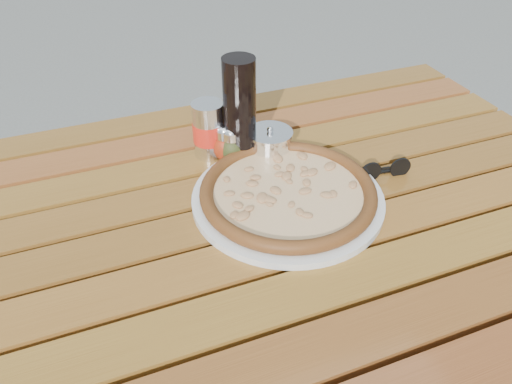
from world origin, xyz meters
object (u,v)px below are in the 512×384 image
object	(u,v)px
pizza	(288,192)
parmesan_tin	(270,143)
plate	(288,198)
oregano_shaker	(232,145)
soda_can	(209,130)
pepper_shaker	(225,143)
dark_bottle	(240,111)
sunglasses	(385,170)
table	(260,241)
olive_oil_cruet	(238,112)

from	to	relation	value
pizza	parmesan_tin	world-z (taller)	parmesan_tin
plate	parmesan_tin	distance (m)	0.16
oregano_shaker	parmesan_tin	xyz separation A→B (m)	(0.08, -0.01, -0.01)
soda_can	pepper_shaker	bearing A→B (deg)	-49.98
dark_bottle	parmesan_tin	xyz separation A→B (m)	(0.06, -0.02, -0.08)
soda_can	sunglasses	distance (m)	0.37
table	pizza	size ratio (longest dim) A/B	3.74
oregano_shaker	sunglasses	world-z (taller)	oregano_shaker
pepper_shaker	parmesan_tin	world-z (taller)	pepper_shaker
oregano_shaker	sunglasses	distance (m)	0.31
plate	pizza	world-z (taller)	pizza
table	plate	bearing A→B (deg)	8.02
sunglasses	olive_oil_cruet	bearing A→B (deg)	148.56
table	sunglasses	distance (m)	0.29
plate	soda_can	size ratio (longest dim) A/B	3.00
table	parmesan_tin	distance (m)	0.22
soda_can	parmesan_tin	xyz separation A→B (m)	(0.12, -0.05, -0.03)
pepper_shaker	oregano_shaker	xyz separation A→B (m)	(0.01, -0.01, 0.00)
soda_can	olive_oil_cruet	size ratio (longest dim) A/B	0.57
pizza	oregano_shaker	size ratio (longest dim) A/B	4.56
soda_can	sunglasses	size ratio (longest dim) A/B	1.08
plate	olive_oil_cruet	xyz separation A→B (m)	(-0.03, 0.20, 0.09)
oregano_shaker	plate	bearing A→B (deg)	-73.13
table	pepper_shaker	world-z (taller)	pepper_shaker
pepper_shaker	dark_bottle	size ratio (longest dim) A/B	0.37
olive_oil_cruet	sunglasses	world-z (taller)	olive_oil_cruet
plate	soda_can	world-z (taller)	soda_can
pepper_shaker	sunglasses	bearing A→B (deg)	-32.73
oregano_shaker	pepper_shaker	bearing A→B (deg)	133.70
soda_can	table	bearing A→B (deg)	-82.67
dark_bottle	pepper_shaker	bearing A→B (deg)	171.63
pepper_shaker	olive_oil_cruet	distance (m)	0.07
plate	oregano_shaker	size ratio (longest dim) A/B	4.39
pepper_shaker	soda_can	distance (m)	0.04
dark_bottle	parmesan_tin	world-z (taller)	dark_bottle
pepper_shaker	pizza	bearing A→B (deg)	-70.97
pepper_shaker	oregano_shaker	size ratio (longest dim) A/B	1.00
plate	sunglasses	size ratio (longest dim) A/B	3.24
pepper_shaker	dark_bottle	world-z (taller)	dark_bottle
sunglasses	pepper_shaker	bearing A→B (deg)	154.65
table	pizza	world-z (taller)	pizza
pizza	olive_oil_cruet	xyz separation A→B (m)	(-0.03, 0.20, 0.07)
dark_bottle	sunglasses	bearing A→B (deg)	-35.25
dark_bottle	plate	bearing A→B (deg)	-80.09
soda_can	sunglasses	bearing A→B (deg)	-34.57
olive_oil_cruet	parmesan_tin	size ratio (longest dim) A/B	1.88
oregano_shaker	sunglasses	xyz separation A→B (m)	(0.26, -0.17, -0.02)
oregano_shaker	soda_can	distance (m)	0.06
pizza	soda_can	bearing A→B (deg)	112.59
parmesan_tin	oregano_shaker	bearing A→B (deg)	171.67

